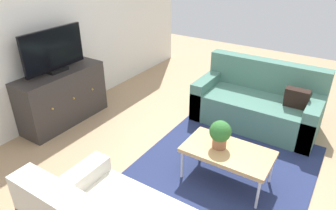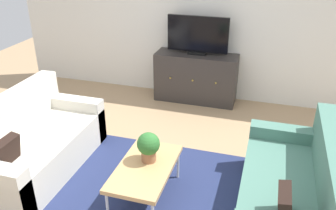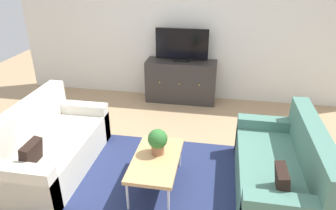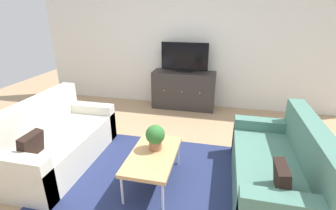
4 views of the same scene
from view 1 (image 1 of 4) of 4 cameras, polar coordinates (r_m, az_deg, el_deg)
ground_plane at (r=3.63m, az=7.08°, el=-12.30°), size 10.00×10.00×0.00m
wall_back at (r=4.58m, az=-22.57°, el=13.42°), size 6.40×0.12×2.70m
area_rug at (r=3.59m, az=9.28°, el=-12.99°), size 2.50×1.90×0.01m
couch_right_side at (r=4.60m, az=16.44°, el=0.26°), size 0.85×1.69×0.88m
coffee_table at (r=3.33m, az=11.05°, el=-8.70°), size 0.52×0.93×0.41m
potted_plant at (r=3.25m, az=9.68°, el=-5.22°), size 0.23×0.23×0.31m
tv_console at (r=4.63m, az=-19.00°, el=1.43°), size 1.29×0.47×0.78m
flat_screen_tv at (r=4.41m, az=-20.53°, el=9.43°), size 0.94×0.16×0.59m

